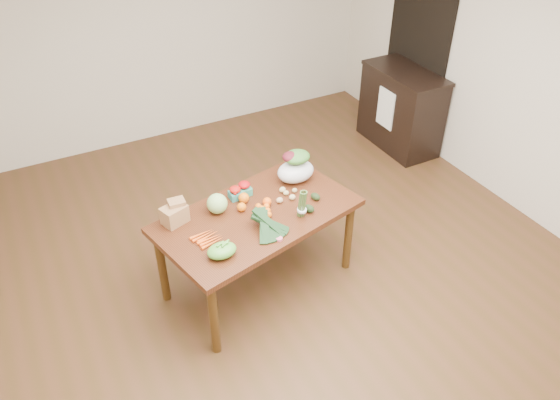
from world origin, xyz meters
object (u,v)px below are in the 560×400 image
cabinet (401,109)px  asparagus_bundle (302,204)px  dining_table (258,249)px  mandarin_cluster (262,210)px  salad_bag (296,168)px  cabbage (217,204)px  paper_bag (174,213)px  kale_bunch (270,225)px

cabinet → asparagus_bundle: (-2.24, -1.56, 0.40)m
dining_table → mandarin_cluster: bearing=-54.3°
asparagus_bundle → salad_bag: bearing=53.2°
cabbage → mandarin_cluster: bearing=-32.4°
paper_bag → salad_bag: size_ratio=0.77×
paper_bag → mandarin_cluster: bearing=-19.0°
kale_bunch → asparagus_bundle: size_ratio=1.60×
cabinet → kale_bunch: size_ratio=2.55×
kale_bunch → mandarin_cluster: bearing=65.3°
dining_table → paper_bag: 0.79m
cabinet → asparagus_bundle: size_ratio=4.08×
paper_bag → asparagus_bundle: (0.90, -0.39, 0.04)m
cabbage → asparagus_bundle: size_ratio=0.66×
dining_table → cabbage: size_ratio=9.61×
asparagus_bundle → salad_bag: 0.51m
salad_bag → mandarin_cluster: bearing=-147.6°
salad_bag → kale_bunch: bearing=-133.6°
cabinet → salad_bag: salad_bag is taller
dining_table → mandarin_cluster: 0.42m
kale_bunch → salad_bag: size_ratio=1.22×
dining_table → cabinet: (2.54, 1.36, 0.10)m
paper_bag → cabbage: bearing=-5.1°
paper_bag → cabbage: 0.34m
mandarin_cluster → asparagus_bundle: 0.33m
paper_bag → mandarin_cluster: 0.68m
mandarin_cluster → kale_bunch: size_ratio=0.45×
kale_bunch → asparagus_bundle: asparagus_bundle is taller
cabbage → salad_bag: (0.77, 0.11, 0.04)m
dining_table → cabinet: 2.88m
cabinet → cabbage: 3.07m
cabbage → mandarin_cluster: 0.36m
dining_table → paper_bag: (-0.61, 0.19, 0.46)m
paper_bag → asparagus_bundle: size_ratio=1.01×
cabbage → cabinet: bearing=23.1°
mandarin_cluster → kale_bunch: kale_bunch is taller
asparagus_bundle → salad_bag: size_ratio=0.76×
cabbage → asparagus_bundle: asparagus_bundle is taller
cabbage → salad_bag: bearing=7.9°
dining_table → cabbage: bearing=135.5°
cabinet → paper_bag: 3.38m
dining_table → kale_bunch: bearing=-107.3°
dining_table → cabbage: 0.56m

